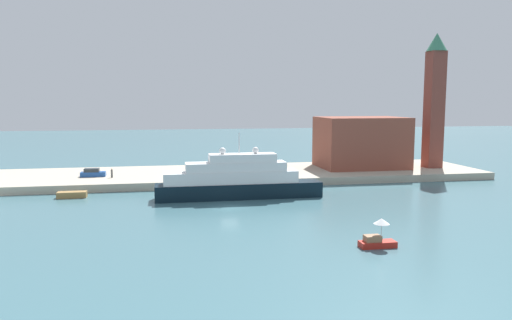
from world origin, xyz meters
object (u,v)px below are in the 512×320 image
(work_barge, at_px, (72,195))
(bell_tower, at_px, (435,96))
(parked_car, at_px, (93,173))
(mooring_bollard, at_px, (199,179))
(large_yacht, at_px, (237,180))
(person_figure, at_px, (112,173))
(harbor_building, at_px, (361,142))
(small_motorboat, at_px, (378,237))

(work_barge, height_order, bell_tower, bell_tower)
(parked_car, xyz_separation_m, mooring_bollard, (19.38, -8.39, -0.34))
(work_barge, bearing_deg, parked_car, 83.70)
(bell_tower, xyz_separation_m, mooring_bollard, (-50.13, -8.40, -14.77))
(large_yacht, bearing_deg, person_figure, 142.48)
(harbor_building, xyz_separation_m, parked_car, (-54.66, -3.05, -4.69))
(harbor_building, xyz_separation_m, person_figure, (-51.00, -5.19, -4.55))
(small_motorboat, distance_m, harbor_building, 54.12)
(bell_tower, relative_size, mooring_bollard, 45.14)
(harbor_building, relative_size, parked_car, 3.90)
(small_motorboat, bearing_deg, work_barge, 137.45)
(small_motorboat, bearing_deg, harbor_building, 69.36)
(large_yacht, height_order, mooring_bollard, large_yacht)
(work_barge, relative_size, bell_tower, 0.16)
(small_motorboat, xyz_separation_m, mooring_bollard, (-16.31, 38.92, 0.63))
(parked_car, distance_m, person_figure, 4.24)
(bell_tower, distance_m, parked_car, 70.99)
(person_figure, bearing_deg, harbor_building, 5.81)
(bell_tower, bearing_deg, work_barge, -169.45)
(large_yacht, distance_m, small_motorboat, 31.08)
(large_yacht, distance_m, parked_car, 30.75)
(parked_car, bearing_deg, mooring_bollard, -23.42)
(bell_tower, bearing_deg, person_figure, -178.14)
(person_figure, bearing_deg, mooring_bollard, -21.72)
(bell_tower, bearing_deg, small_motorboat, -125.56)
(harbor_building, bearing_deg, parked_car, -176.80)
(bell_tower, xyz_separation_m, parked_car, (-69.51, -0.00, -14.42))
(work_barge, xyz_separation_m, parked_car, (1.46, 13.22, 1.56))
(large_yacht, height_order, work_barge, large_yacht)
(work_barge, bearing_deg, mooring_bollard, 13.03)
(large_yacht, relative_size, parked_car, 5.87)
(bell_tower, distance_m, person_figure, 67.41)
(work_barge, height_order, harbor_building, harbor_building)
(large_yacht, xyz_separation_m, small_motorboat, (10.98, -29.02, -1.77))
(harbor_building, distance_m, mooring_bollard, 37.44)
(work_barge, height_order, mooring_bollard, mooring_bollard)
(small_motorboat, height_order, mooring_bollard, small_motorboat)
(small_motorboat, relative_size, person_figure, 2.28)
(small_motorboat, distance_m, mooring_bollard, 42.20)
(small_motorboat, distance_m, person_figure, 55.39)
(harbor_building, bearing_deg, mooring_bollard, -162.03)
(work_barge, relative_size, mooring_bollard, 7.29)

